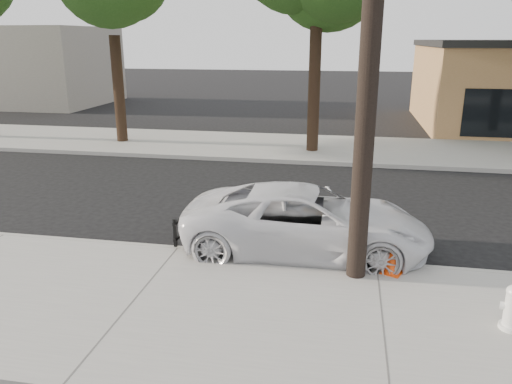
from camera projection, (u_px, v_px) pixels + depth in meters
The scene contains 8 objects.
ground at pixel (206, 219), 12.31m from camera, with size 120.00×120.00×0.00m, color black.
near_sidewalk at pixel (134, 304), 8.25m from camera, with size 90.00×4.40×0.15m, color gray.
far_sidewalk at pixel (264, 146), 20.27m from camera, with size 90.00×5.00×0.15m, color gray.
curb_near at pixel (178, 250), 10.31m from camera, with size 90.00×0.12×0.16m, color #9E9B93.
building_far at pixel (3, 66), 33.85m from camera, with size 14.00×8.00×5.00m, color gray.
utility_pole at pixel (373, 10), 7.76m from camera, with size 1.40×0.34×9.00m.
police_cruiser at pixel (307, 221), 10.21m from camera, with size 2.31×5.01×1.39m, color silver.
traffic_cone at pixel (393, 256), 9.08m from camera, with size 0.46×0.46×0.68m.
Camera 1 is at (3.32, -11.14, 4.28)m, focal length 35.00 mm.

